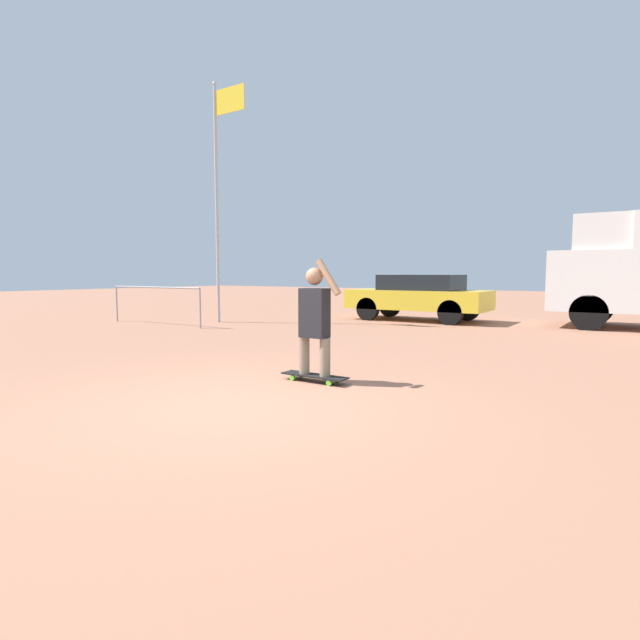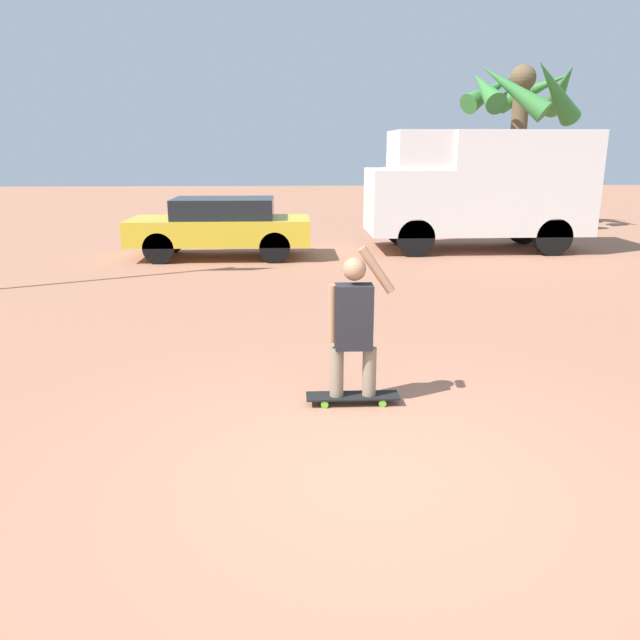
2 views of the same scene
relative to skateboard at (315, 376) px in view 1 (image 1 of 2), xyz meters
The scene contains 6 objects.
ground_plane 1.48m from the skateboard, 90.02° to the right, with size 80.00×80.00×0.00m, color #A36B51.
skateboard is the anchor object (origin of this frame).
person_skateboarder 0.81m from the skateboard, behind, with size 0.66×0.23×1.54m.
parked_car_yellow 9.29m from the skateboard, 104.06° to the left, with size 4.21×1.77×1.40m.
flagpole 9.51m from the skateboard, 142.75° to the left, with size 1.18×0.12×6.88m.
plaza_railing_segment 8.80m from the skateboard, 154.95° to the left, with size 3.64×0.05×1.08m.
Camera 1 is at (3.67, -3.93, 1.43)m, focal length 28.00 mm.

